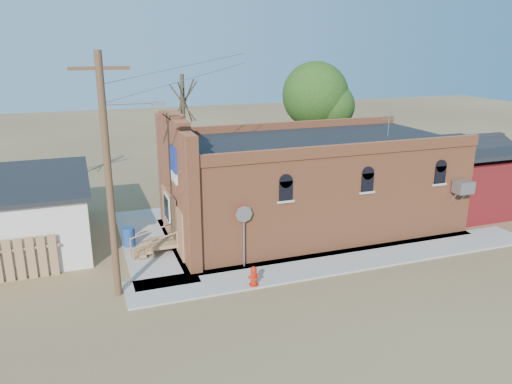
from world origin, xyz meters
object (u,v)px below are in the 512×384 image
object	(u,v)px
utility_pole	(110,173)
trash_barrel	(129,237)
stop_sign	(244,220)
brick_bar	(306,184)
fire_hydrant	(254,276)

from	to	relation	value
utility_pole	trash_barrel	world-z (taller)	utility_pole
utility_pole	stop_sign	bearing A→B (deg)	6.58
brick_bar	trash_barrel	distance (m)	9.13
utility_pole	trash_barrel	bearing A→B (deg)	79.60
utility_pole	fire_hydrant	distance (m)	6.70
utility_pole	fire_hydrant	world-z (taller)	utility_pole
trash_barrel	stop_sign	bearing A→B (deg)	-42.57
fire_hydrant	stop_sign	world-z (taller)	stop_sign
fire_hydrant	stop_sign	size ratio (longest dim) A/B	0.30
brick_bar	stop_sign	bearing A→B (deg)	-141.14
fire_hydrant	trash_barrel	xyz separation A→B (m)	(-4.15, 5.81, 0.05)
brick_bar	stop_sign	distance (m)	5.89
stop_sign	trash_barrel	size ratio (longest dim) A/B	3.06
utility_pole	trash_barrel	size ratio (longest dim) A/B	10.09
utility_pole	stop_sign	size ratio (longest dim) A/B	3.30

